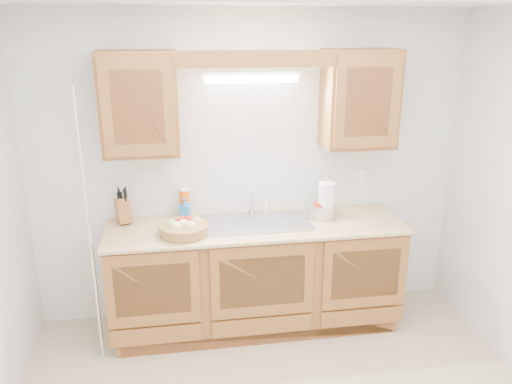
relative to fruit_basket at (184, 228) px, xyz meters
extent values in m
cube|color=silver|center=(0.56, 0.43, 0.30)|extent=(3.50, 0.02, 2.50)
cube|color=brown|center=(0.56, 0.13, -0.51)|extent=(2.20, 0.60, 0.86)
cube|color=tan|center=(0.56, 0.11, -0.07)|extent=(2.30, 0.63, 0.04)
cube|color=brown|center=(-0.27, 0.26, 0.87)|extent=(0.55, 0.33, 0.75)
cube|color=brown|center=(1.39, 0.26, 0.87)|extent=(0.55, 0.33, 0.75)
cube|color=brown|center=(0.56, 0.12, 1.19)|extent=(2.20, 0.05, 0.12)
cylinder|color=white|center=(0.56, 0.33, 1.03)|extent=(0.70, 0.05, 0.05)
cube|color=white|center=(0.56, 0.36, 1.06)|extent=(0.76, 0.06, 0.05)
cube|color=#9E9EA3|center=(0.56, 0.13, -0.05)|extent=(0.84, 0.46, 0.01)
cube|color=#9E9EA3|center=(0.35, 0.13, -0.13)|extent=(0.39, 0.40, 0.16)
cube|color=#9E9EA3|center=(0.77, 0.13, -0.13)|extent=(0.39, 0.40, 0.16)
cylinder|color=silver|center=(0.56, 0.33, -0.03)|extent=(0.06, 0.06, 0.04)
cylinder|color=silver|center=(0.56, 0.33, 0.05)|extent=(0.02, 0.02, 0.16)
cylinder|color=silver|center=(0.56, 0.28, 0.14)|extent=(0.02, 0.12, 0.02)
cylinder|color=white|center=(0.68, 0.33, 0.01)|extent=(0.03, 0.03, 0.12)
cylinder|color=silver|center=(-0.64, -0.14, 0.05)|extent=(0.03, 0.03, 2.00)
cube|color=white|center=(1.51, 0.42, 0.20)|extent=(0.08, 0.01, 0.12)
cylinder|color=olive|center=(0.00, 0.00, -0.01)|extent=(0.37, 0.37, 0.07)
sphere|color=#D8C67F|center=(-0.06, -0.04, 0.02)|extent=(0.09, 0.09, 0.09)
sphere|color=#D8C67F|center=(0.05, -0.05, 0.02)|extent=(0.09, 0.09, 0.09)
sphere|color=tan|center=(0.09, 0.04, 0.02)|extent=(0.08, 0.08, 0.08)
sphere|color=#AC1C13|center=(-0.02, 0.06, 0.02)|extent=(0.08, 0.08, 0.08)
sphere|color=#72A53F|center=(-0.10, 0.03, 0.02)|extent=(0.08, 0.08, 0.08)
sphere|color=#D8C67F|center=(0.00, -0.01, 0.02)|extent=(0.09, 0.09, 0.09)
sphere|color=#AC1C13|center=(0.03, 0.09, 0.02)|extent=(0.08, 0.08, 0.08)
cube|color=brown|center=(-0.46, 0.30, 0.05)|extent=(0.15, 0.19, 0.22)
cylinder|color=black|center=(-0.49, 0.28, 0.16)|extent=(0.02, 0.04, 0.08)
cylinder|color=black|center=(-0.46, 0.28, 0.17)|extent=(0.02, 0.04, 0.08)
cylinder|color=black|center=(-0.43, 0.28, 0.17)|extent=(0.02, 0.04, 0.08)
cylinder|color=black|center=(-0.48, 0.32, 0.18)|extent=(0.02, 0.04, 0.08)
cylinder|color=black|center=(-0.44, 0.32, 0.18)|extent=(0.02, 0.04, 0.08)
cylinder|color=black|center=(-0.49, 0.35, 0.18)|extent=(0.02, 0.04, 0.08)
cylinder|color=black|center=(-0.43, 0.35, 0.19)|extent=(0.02, 0.04, 0.08)
cylinder|color=#DF510C|center=(0.02, 0.37, 0.06)|extent=(0.09, 0.09, 0.22)
cylinder|color=white|center=(0.02, 0.37, 0.18)|extent=(0.08, 0.08, 0.01)
imported|color=#287AC8|center=(0.02, 0.30, 0.04)|extent=(0.10, 0.10, 0.18)
cube|color=#CC333F|center=(1.10, 0.35, -0.05)|extent=(0.11, 0.08, 0.01)
cube|color=green|center=(1.10, 0.35, -0.04)|extent=(0.11, 0.08, 0.02)
cylinder|color=silver|center=(1.14, 0.18, -0.05)|extent=(0.16, 0.16, 0.01)
cylinder|color=silver|center=(1.14, 0.18, 0.11)|extent=(0.02, 0.02, 0.33)
cylinder|color=white|center=(1.14, 0.18, 0.10)|extent=(0.17, 0.17, 0.27)
sphere|color=silver|center=(1.14, 0.18, 0.28)|extent=(0.02, 0.02, 0.02)
cylinder|color=silver|center=(1.10, 0.20, 0.00)|extent=(0.31, 0.31, 0.10)
sphere|color=#AC1C13|center=(1.07, 0.20, 0.05)|extent=(0.07, 0.07, 0.07)
sphere|color=#AC1C13|center=(1.13, 0.21, 0.05)|extent=(0.07, 0.07, 0.07)
sphere|color=#AC1C13|center=(1.10, 0.17, 0.05)|extent=(0.07, 0.07, 0.07)
sphere|color=#AC1C13|center=(1.13, 0.18, 0.05)|extent=(0.07, 0.07, 0.07)
camera|label=1|loc=(-0.01, -3.44, 1.39)|focal=35.00mm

